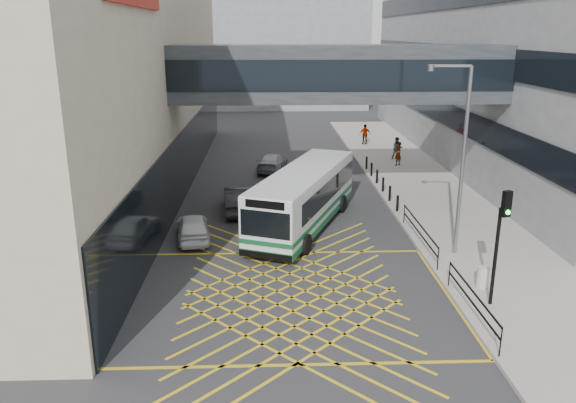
{
  "coord_description": "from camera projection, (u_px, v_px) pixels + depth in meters",
  "views": [
    {
      "loc": [
        -0.83,
        -19.27,
        9.66
      ],
      "look_at": [
        0.0,
        4.0,
        2.6
      ],
      "focal_mm": 35.0,
      "sensor_mm": 36.0,
      "label": 1
    }
  ],
  "objects": [
    {
      "name": "bus",
      "position": [
        305.0,
        196.0,
        28.57
      ],
      "size": [
        6.27,
        10.93,
        3.02
      ],
      "rotation": [
        0.0,
        0.0,
        -0.38
      ],
      "color": "silver",
      "rests_on": "ground"
    },
    {
      "name": "pedestrian_a",
      "position": [
        398.0,
        154.0,
        41.38
      ],
      "size": [
        0.86,
        0.82,
        1.76
      ],
      "primitive_type": "imported",
      "rotation": [
        0.0,
        0.0,
        3.79
      ],
      "color": "gray",
      "rests_on": "pavement"
    },
    {
      "name": "skybridge",
      "position": [
        338.0,
        73.0,
        30.67
      ],
      "size": [
        20.0,
        4.1,
        3.0
      ],
      "color": "#2F3439",
      "rests_on": "ground"
    },
    {
      "name": "street_lamp",
      "position": [
        459.0,
        150.0,
        23.83
      ],
      "size": [
        1.87,
        0.42,
        8.22
      ],
      "rotation": [
        0.0,
        0.0,
        -0.11
      ],
      "color": "slate",
      "rests_on": "pavement"
    },
    {
      "name": "ground",
      "position": [
        292.0,
        298.0,
        21.26
      ],
      "size": [
        120.0,
        120.0,
        0.0
      ],
      "primitive_type": "plane",
      "color": "#333335"
    },
    {
      "name": "pedestrian_c",
      "position": [
        365.0,
        134.0,
        49.18
      ],
      "size": [
        1.06,
        0.55,
        1.75
      ],
      "primitive_type": "imported",
      "rotation": [
        0.0,
        0.0,
        3.2
      ],
      "color": "gray",
      "rests_on": "pavement"
    },
    {
      "name": "litter_bin",
      "position": [
        483.0,
        277.0,
        21.71
      ],
      "size": [
        0.47,
        0.47,
        0.81
      ],
      "primitive_type": "cylinder",
      "color": "#ADA89E",
      "rests_on": "pavement"
    },
    {
      "name": "car_silver",
      "position": [
        272.0,
        162.0,
        40.5
      ],
      "size": [
        2.56,
        4.53,
        1.33
      ],
      "primitive_type": "imported",
      "rotation": [
        0.0,
        0.0,
        2.96
      ],
      "color": "#9899A0",
      "rests_on": "ground"
    },
    {
      "name": "pedestrian_b",
      "position": [
        397.0,
        148.0,
        43.41
      ],
      "size": [
        0.85,
        0.51,
        1.7
      ],
      "primitive_type": "imported",
      "rotation": [
        0.0,
        0.0,
        0.03
      ],
      "color": "gray",
      "rests_on": "pavement"
    },
    {
      "name": "box_junction",
      "position": [
        292.0,
        297.0,
        21.26
      ],
      "size": [
        12.0,
        9.0,
        0.01
      ],
      "color": "gold",
      "rests_on": "ground"
    },
    {
      "name": "car_white",
      "position": [
        193.0,
        227.0,
        27.04
      ],
      "size": [
        2.33,
        4.32,
        1.31
      ],
      "primitive_type": "imported",
      "rotation": [
        0.0,
        0.0,
        3.31
      ],
      "color": "silver",
      "rests_on": "ground"
    },
    {
      "name": "building_far",
      "position": [
        258.0,
        37.0,
        75.97
      ],
      "size": [
        28.0,
        16.0,
        18.0
      ],
      "primitive_type": "cube",
      "color": "gray",
      "rests_on": "ground"
    },
    {
      "name": "bollards",
      "position": [
        380.0,
        180.0,
        35.65
      ],
      "size": [
        0.14,
        10.14,
        0.9
      ],
      "color": "black",
      "rests_on": "pavement"
    },
    {
      "name": "kerb_railings",
      "position": [
        440.0,
        256.0,
        22.92
      ],
      "size": [
        0.05,
        12.54,
        1.0
      ],
      "color": "black",
      "rests_on": "pavement"
    },
    {
      "name": "car_dark",
      "position": [
        238.0,
        199.0,
        31.23
      ],
      "size": [
        2.22,
        4.73,
        1.43
      ],
      "primitive_type": "imported",
      "rotation": [
        0.0,
        0.0,
        3.24
      ],
      "color": "black",
      "rests_on": "ground"
    },
    {
      "name": "pavement",
      "position": [
        422.0,
        188.0,
        35.89
      ],
      "size": [
        6.0,
        54.0,
        0.16
      ],
      "primitive_type": "cube",
      "color": "#9F9A91",
      "rests_on": "ground"
    },
    {
      "name": "traffic_light",
      "position": [
        501.0,
        232.0,
        19.52
      ],
      "size": [
        0.35,
        0.52,
        4.34
      ],
      "rotation": [
        0.0,
        0.0,
        0.33
      ],
      "color": "black",
      "rests_on": "pavement"
    }
  ]
}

